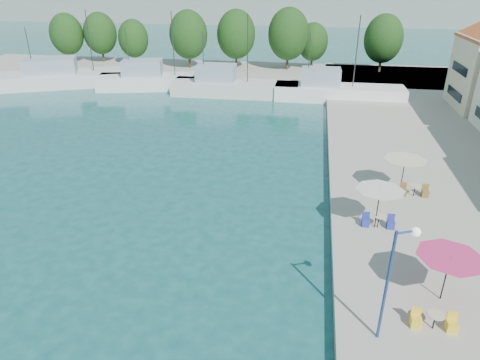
% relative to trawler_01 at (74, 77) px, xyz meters
% --- Properties ---
extents(quay_far, '(90.00, 16.00, 0.60)m').
position_rel_trawler_01_xyz_m(quay_far, '(20.65, 10.94, -0.77)').
color(quay_far, '#A5A295').
rests_on(quay_far, ground).
extents(hill_east, '(140.00, 40.00, 12.00)m').
position_rel_trawler_01_xyz_m(hill_east, '(68.65, 123.94, 4.93)').
color(hill_east, gray).
rests_on(hill_east, ground).
extents(trawler_01, '(22.49, 14.54, 10.20)m').
position_rel_trawler_01_xyz_m(trawler_01, '(0.00, 0.00, 0.00)').
color(trawler_01, silver).
rests_on(trawler_01, ground).
extents(trawler_02, '(17.60, 8.14, 10.20)m').
position_rel_trawler_01_xyz_m(trawler_02, '(12.44, 0.10, 0.00)').
color(trawler_02, white).
rests_on(trawler_02, ground).
extents(trawler_03, '(15.98, 4.42, 10.20)m').
position_rel_trawler_01_xyz_m(trawler_03, '(22.76, -1.91, 0.00)').
color(trawler_03, silver).
rests_on(trawler_03, ground).
extents(trawler_04, '(15.47, 4.16, 10.20)m').
position_rel_trawler_01_xyz_m(trawler_04, '(35.68, -2.10, 0.00)').
color(trawler_04, white).
rests_on(trawler_04, ground).
extents(tree_01, '(5.34, 5.34, 7.90)m').
position_rel_trawler_01_xyz_m(tree_01, '(-7.75, 12.91, 4.09)').
color(tree_01, '#3F2B19').
rests_on(tree_01, quay_far).
extents(tree_02, '(5.39, 5.39, 7.98)m').
position_rel_trawler_01_xyz_m(tree_02, '(-2.67, 14.63, 4.14)').
color(tree_02, '#3F2B19').
rests_on(tree_02, quay_far).
extents(tree_03, '(4.79, 4.79, 7.09)m').
position_rel_trawler_01_xyz_m(tree_03, '(3.70, 13.18, 3.62)').
color(tree_03, '#3F2B19').
rests_on(tree_03, quay_far).
extents(tree_04, '(5.87, 5.87, 8.70)m').
position_rel_trawler_01_xyz_m(tree_04, '(13.32, 11.95, 4.55)').
color(tree_04, '#3F2B19').
rests_on(tree_04, quay_far).
extents(tree_05, '(5.94, 5.94, 8.79)m').
position_rel_trawler_01_xyz_m(tree_05, '(20.60, 13.19, 4.61)').
color(tree_05, '#3F2B19').
rests_on(tree_05, quay_far).
extents(tree_06, '(6.18, 6.18, 9.14)m').
position_rel_trawler_01_xyz_m(tree_06, '(28.65, 13.10, 4.81)').
color(tree_06, '#3F2B19').
rests_on(tree_06, quay_far).
extents(tree_07, '(4.64, 4.64, 6.86)m').
position_rel_trawler_01_xyz_m(tree_07, '(32.35, 15.20, 3.49)').
color(tree_07, '#3F2B19').
rests_on(tree_07, quay_far).
extents(tree_08, '(5.65, 5.65, 8.37)m').
position_rel_trawler_01_xyz_m(tree_08, '(42.66, 13.84, 4.36)').
color(tree_08, '#3F2B19').
rests_on(tree_08, quay_far).
extents(umbrella_pink, '(2.92, 2.92, 2.27)m').
position_rel_trawler_01_xyz_m(umbrella_pink, '(39.35, -38.48, 1.55)').
color(umbrella_pink, black).
rests_on(umbrella_pink, quay_right).
extents(umbrella_white, '(2.70, 2.70, 2.45)m').
position_rel_trawler_01_xyz_m(umbrella_white, '(37.10, -32.72, 1.73)').
color(umbrella_white, black).
rests_on(umbrella_white, quay_right).
extents(umbrella_cream, '(2.74, 2.74, 2.44)m').
position_rel_trawler_01_xyz_m(umbrella_cream, '(39.23, -27.89, 1.72)').
color(umbrella_cream, black).
rests_on(umbrella_cream, quay_right).
extents(cafe_table_01, '(1.82, 0.70, 0.76)m').
position_rel_trawler_01_xyz_m(cafe_table_01, '(38.60, -40.44, -0.18)').
color(cafe_table_01, black).
rests_on(cafe_table_01, quay_right).
extents(cafe_table_02, '(1.82, 0.70, 0.76)m').
position_rel_trawler_01_xyz_m(cafe_table_02, '(37.26, -32.66, -0.18)').
color(cafe_table_02, black).
rests_on(cafe_table_02, quay_right).
extents(cafe_table_03, '(1.82, 0.70, 0.76)m').
position_rel_trawler_01_xyz_m(cafe_table_03, '(40.06, -28.21, -0.18)').
color(cafe_table_03, black).
rests_on(cafe_table_03, quay_right).
extents(street_lamp, '(0.97, 0.56, 5.03)m').
position_rel_trawler_01_xyz_m(street_lamp, '(36.58, -41.18, 3.02)').
color(street_lamp, navy).
rests_on(street_lamp, quay_right).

